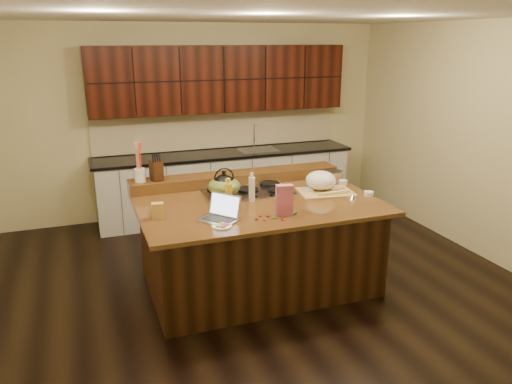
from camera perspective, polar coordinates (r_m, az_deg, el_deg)
name	(u,v)px	position (r m, az deg, el deg)	size (l,w,h in m)	color
room	(258,160)	(4.92, 0.20, 3.73)	(5.52, 5.02, 2.72)	black
island	(258,243)	(5.20, 0.19, -5.80)	(2.40, 1.60, 0.92)	black
back_ledge	(237,178)	(5.65, -2.24, 1.64)	(2.40, 0.30, 0.12)	black
cooktop	(248,191)	(5.30, -0.92, 0.09)	(0.92, 0.52, 0.05)	gray
back_counter	(224,149)	(7.16, -3.67, 4.97)	(3.70, 0.66, 2.40)	silver
kettle	(224,185)	(5.06, -3.66, 0.81)	(0.24, 0.24, 0.21)	black
green_bowl	(224,186)	(5.06, -3.66, 0.65)	(0.33, 0.33, 0.18)	#566C2B
laptop	(221,213)	(4.52, -4.01, -2.44)	(0.41, 0.42, 0.23)	#B7B7BC
oil_bottle	(229,197)	(4.72, -3.16, -0.60)	(0.07, 0.07, 0.27)	gold
vinegar_bottle	(252,189)	(4.99, -0.48, 0.31)	(0.06, 0.06, 0.25)	silver
wooden_tray	(322,183)	(5.34, 7.55, 1.02)	(0.61, 0.48, 0.23)	tan
ramekin_a	(310,191)	(5.32, 6.15, 0.13)	(0.10, 0.10, 0.04)	white
ramekin_b	(369,194)	(5.33, 12.76, -0.19)	(0.10, 0.10, 0.04)	white
ramekin_c	(343,182)	(5.69, 9.92, 1.11)	(0.10, 0.10, 0.04)	white
strainer_bowl	(333,176)	(5.83, 8.75, 1.78)	(0.24, 0.24, 0.09)	#996B3F
kitchen_timer	(353,196)	(5.17, 11.03, -0.46)	(0.08, 0.08, 0.07)	silver
pink_bag	(284,200)	(4.61, 3.25, -0.92)	(0.15, 0.08, 0.29)	#B95775
candy_plate	(222,226)	(4.37, -3.94, -3.92)	(0.18, 0.18, 0.01)	white
package_box	(158,211)	(4.61, -11.16, -2.14)	(0.11, 0.07, 0.15)	gold
utensil_crock	(140,175)	(5.41, -13.13, 1.89)	(0.12, 0.12, 0.14)	white
knife_block	(156,170)	(5.42, -11.33, 2.44)	(0.11, 0.17, 0.21)	black
gumdrop_0	(264,220)	(4.49, 0.93, -3.21)	(0.02, 0.02, 0.02)	red
gumdrop_1	(273,218)	(4.54, 1.90, -2.98)	(0.02, 0.02, 0.02)	#198C26
gumdrop_2	(283,219)	(4.51, 3.06, -3.15)	(0.02, 0.02, 0.02)	red
gumdrop_3	(276,218)	(4.54, 2.26, -2.98)	(0.02, 0.02, 0.02)	#198C26
gumdrop_4	(282,217)	(4.56, 3.04, -2.90)	(0.02, 0.02, 0.02)	red
gumdrop_5	(283,211)	(4.73, 3.06, -2.16)	(0.02, 0.02, 0.02)	#198C26
gumdrop_6	(256,219)	(4.51, 0.05, -3.12)	(0.02, 0.02, 0.02)	red
gumdrop_7	(295,214)	(4.66, 4.43, -2.48)	(0.02, 0.02, 0.02)	#198C26
gumdrop_8	(268,216)	(4.59, 1.33, -2.78)	(0.02, 0.02, 0.02)	red
gumdrop_9	(296,213)	(4.69, 4.54, -2.36)	(0.02, 0.02, 0.02)	#198C26
gumdrop_10	(260,216)	(4.59, 0.51, -2.76)	(0.02, 0.02, 0.02)	red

